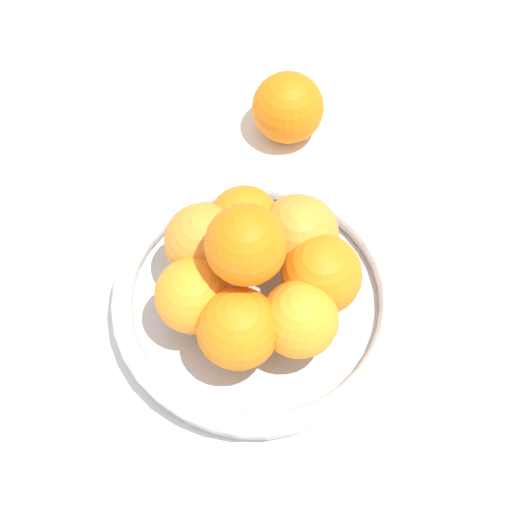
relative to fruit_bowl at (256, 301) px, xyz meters
name	(u,v)px	position (x,y,z in m)	size (l,w,h in m)	color
ground_plane	(256,310)	(0.00, 0.00, -0.02)	(4.00, 4.00, 0.00)	silver
fruit_bowl	(256,301)	(0.00, 0.00, 0.00)	(0.29, 0.29, 0.04)	silver
orange_pile	(256,269)	(0.00, 0.00, 0.06)	(0.19, 0.19, 0.14)	orange
stray_orange	(288,108)	(-0.17, -0.16, 0.02)	(0.08, 0.08, 0.08)	orange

